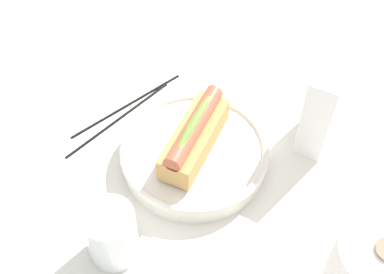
# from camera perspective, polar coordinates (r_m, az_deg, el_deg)

# --- Properties ---
(ground_plane) EXTENTS (2.40, 2.40, 0.00)m
(ground_plane) POSITION_cam_1_polar(r_m,az_deg,el_deg) (0.82, 0.24, -2.66)
(ground_plane) COLOR silver
(serving_bowl) EXTENTS (0.23, 0.23, 0.04)m
(serving_bowl) POSITION_cam_1_polar(r_m,az_deg,el_deg) (0.80, 0.00, -1.65)
(serving_bowl) COLOR silver
(serving_bowl) RESTS_ON ground_plane
(hotdog_front) EXTENTS (0.16, 0.09, 0.06)m
(hotdog_front) POSITION_cam_1_polar(r_m,az_deg,el_deg) (0.77, 0.00, 0.37)
(hotdog_front) COLOR tan
(hotdog_front) RESTS_ON serving_bowl
(water_glass) EXTENTS (0.07, 0.07, 0.09)m
(water_glass) POSITION_cam_1_polar(r_m,az_deg,el_deg) (0.71, -8.63, -10.51)
(water_glass) COLOR white
(water_glass) RESTS_ON ground_plane
(napkin_box) EXTENTS (0.12, 0.07, 0.15)m
(napkin_box) POSITION_cam_1_polar(r_m,az_deg,el_deg) (0.82, 14.30, 3.74)
(napkin_box) COLOR white
(napkin_box) RESTS_ON ground_plane
(chopstick_near) EXTENTS (0.22, 0.01, 0.01)m
(chopstick_near) POSITION_cam_1_polar(r_m,az_deg,el_deg) (0.88, -7.90, 2.02)
(chopstick_near) COLOR black
(chopstick_near) RESTS_ON ground_plane
(chopstick_far) EXTENTS (0.22, 0.03, 0.01)m
(chopstick_far) POSITION_cam_1_polar(r_m,az_deg,el_deg) (0.89, -7.00, 3.49)
(chopstick_far) COLOR black
(chopstick_far) RESTS_ON ground_plane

